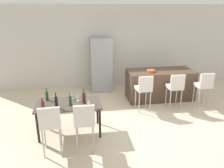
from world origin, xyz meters
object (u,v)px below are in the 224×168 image
Objects in this scene: dining_chair_near at (50,122)px; refrigerator at (101,64)px; dining_chair_far at (84,120)px; wine_glass_end at (77,96)px; dining_table at (69,106)px; wine_glass_middle at (89,102)px; bar_chair_right at (204,84)px; wine_glass_far at (71,94)px; wine_bottle_near at (56,102)px; wine_bottle_right at (43,106)px; kitchen_island at (160,84)px; wine_bottle_left at (84,98)px; wine_bottle_corner at (70,101)px; bar_chair_left at (144,88)px; fruit_bowl at (151,71)px; bar_chair_middle at (176,86)px; wine_bottle_inner at (47,96)px.

refrigerator is (1.34, 3.48, 0.22)m from dining_chair_near.
wine_glass_end is at bearing 98.16° from dining_chair_far.
dining_table is 0.55m from wine_glass_middle.
bar_chair_right is at bearing -34.42° from refrigerator.
wine_glass_far is at bearing 78.01° from dining_table.
wine_glass_middle is (0.76, 0.46, 0.17)m from dining_chair_near.
wine_bottle_right is at bearing -156.64° from wine_bottle_near.
kitchen_island is 1.33m from bar_chair_right.
refrigerator is (0.69, 3.48, 0.22)m from dining_chair_far.
dining_chair_near is (-4.10, -1.59, 0.00)m from bar_chair_right.
wine_glass_end is (-0.14, 0.16, -0.00)m from wine_bottle_left.
wine_bottle_near is 0.30m from wine_bottle_corner.
wine_bottle_near reaches higher than kitchen_island.
kitchen_island is 1.96× the size of bar_chair_left.
wine_glass_end is at bearing 132.54° from wine_bottle_left.
fruit_bowl reaches higher than dining_table.
dining_chair_near is 0.90m from wine_glass_middle.
wine_bottle_left is 0.40m from wine_glass_far.
dining_chair_near is 0.98m from wine_bottle_left.
bar_chair_middle is 3.61m from wine_bottle_right.
wine_glass_far is (0.05, 0.24, 0.19)m from dining_table.
fruit_bowl is at bearing 32.66° from wine_bottle_right.
dining_table is 4.79× the size of wine_bottle_inner.
wine_bottle_inner reaches higher than wine_bottle_right.
refrigerator is at bearing 58.71° from wine_bottle_inner.
wine_bottle_inner is (-3.41, -0.59, 0.16)m from bar_chair_middle.
dining_chair_near reaches higher than wine_bottle_inner.
bar_chair_middle is 3.03m from wine_bottle_corner.
wine_bottle_inner is at bearing -170.11° from bar_chair_middle.
bar_chair_middle is at bearing 18.47° from wine_bottle_corner.
dining_table is (-3.78, -0.84, -0.03)m from bar_chair_right.
wine_bottle_inner is at bearing 99.98° from dining_chair_near.
dining_chair_far is 3.53× the size of wine_bottle_corner.
wine_bottle_left reaches higher than bar_chair_middle.
bar_chair_middle is 6.03× the size of wine_glass_far.
wine_bottle_right is (-3.42, -1.16, 0.15)m from bar_chair_middle.
dining_chair_far reaches higher than dining_table.
wine_glass_middle is at bearing 2.20° from wine_bottle_right.
refrigerator is (1.52, 3.05, 0.07)m from wine_bottle_right.
bar_chair_right is 1.00× the size of dining_chair_far.
dining_chair_far is at bearing -43.57° from wine_bottle_near.
bar_chair_left reaches higher than wine_glass_middle.
dining_table is at bearing -101.99° from wine_glass_far.
wine_bottle_near is 0.55m from wine_glass_end.
bar_chair_left reaches higher than kitchen_island.
wine_bottle_left is at bearing -144.71° from kitchen_island.
dining_table is 2.88m from fruit_bowl.
bar_chair_right is 6.03× the size of wine_glass_end.
fruit_bowl is (-1.37, 0.71, 0.26)m from bar_chair_right.
wine_bottle_near is at bearing -155.00° from bar_chair_left.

